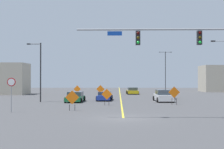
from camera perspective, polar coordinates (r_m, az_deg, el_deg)
name	(u,v)px	position (r m, az deg, el deg)	size (l,w,h in m)	color
ground	(123,118)	(22.05, 2.24, -8.56)	(139.85, 139.85, 0.00)	#444447
road_centre_stripe	(120,93)	(60.76, 1.55, -3.58)	(0.16, 77.70, 0.01)	yellow
traffic_signal_assembly	(199,46)	(22.78, 16.68, 5.40)	(13.94, 0.44, 7.13)	gray
stop_sign	(11,88)	(27.06, -19.19, -2.53)	(0.76, 0.07, 3.05)	gray
street_lamp_far_left	(165,68)	(76.12, 10.46, 1.31)	(3.32, 0.24, 9.92)	black
street_lamp_near_left	(40,69)	(37.92, -14.07, 1.04)	(1.84, 0.24, 7.51)	black
construction_sign_left_shoulder	(100,90)	(45.42, -2.30, -3.00)	(1.29, 0.27, 1.95)	orange
construction_sign_left_lane	(174,93)	(33.63, 12.13, -3.61)	(1.32, 0.15, 2.07)	orange
construction_sign_median_near	(107,95)	(32.27, -1.02, -4.05)	(1.21, 0.25, 1.83)	orange
construction_sign_median_far	(72,98)	(27.16, -7.84, -4.63)	(1.30, 0.05, 1.88)	orange
construction_sign_right_shoulder	(77,90)	(47.72, -6.86, -2.96)	(1.21, 0.29, 1.85)	orange
car_green_passing	(75,97)	(37.34, -7.23, -4.40)	(2.22, 4.40, 1.29)	#196B38
car_black_distant	(166,94)	(43.91, 10.65, -3.88)	(2.28, 4.47, 1.25)	black
car_blue_approaching	(105,96)	(39.46, -1.46, -4.26)	(2.14, 4.37, 1.18)	#1E389E
car_white_near	(163,96)	(38.05, 10.05, -4.20)	(2.26, 4.57, 1.52)	white
car_yellow_mid	(132,91)	(55.10, 4.03, -3.23)	(2.31, 4.44, 1.29)	gold
roadside_building_west	(7,79)	(57.43, -19.88, -0.79)	(7.23, 5.22, 5.82)	#B2A893
roadside_building_east	(219,79)	(69.77, 20.25, -0.75)	(7.64, 6.38, 5.90)	#B2A893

